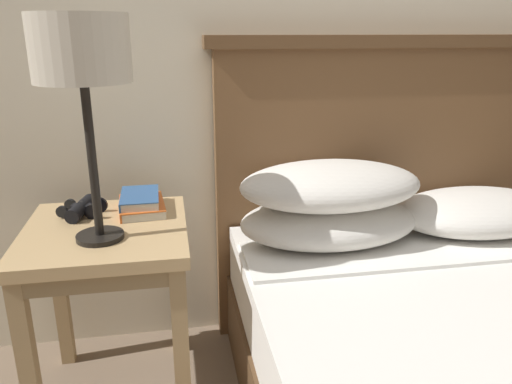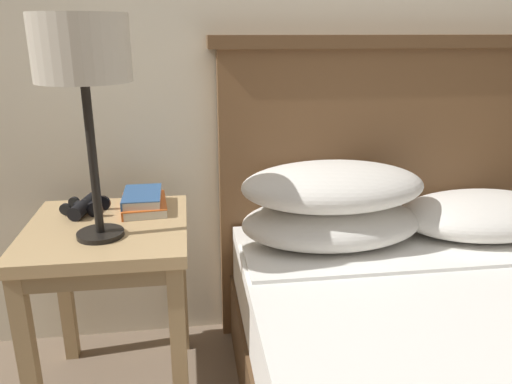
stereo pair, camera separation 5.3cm
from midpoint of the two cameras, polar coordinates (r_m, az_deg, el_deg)
nightstand at (r=1.58m, az=-15.51°, el=-6.79°), size 0.47×0.50×0.59m
table_lamp at (r=1.36m, az=-18.20°, el=14.61°), size 0.24×0.24×0.59m
book_on_nightstand at (r=1.64m, az=-11.82°, el=-1.47°), size 0.16×0.21×0.03m
book_stacked_on_top at (r=1.63m, az=-12.04°, el=-0.52°), size 0.12×0.19×0.03m
binoculars_pair at (r=1.66m, az=-18.09°, el=-1.53°), size 0.15×0.16×0.05m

